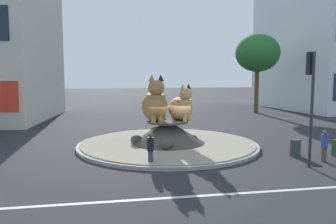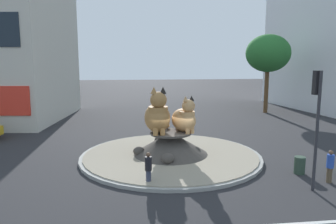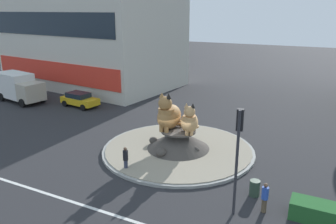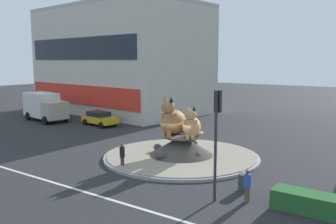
% 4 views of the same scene
% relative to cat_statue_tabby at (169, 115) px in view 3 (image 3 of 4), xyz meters
% --- Properties ---
extents(ground_plane, '(160.00, 160.00, 0.00)m').
position_rel_cat_statue_tabby_xyz_m(ground_plane, '(0.78, 0.00, -2.58)').
color(ground_plane, '#28282B').
extents(lane_centreline, '(112.00, 0.20, 0.01)m').
position_rel_cat_statue_tabby_xyz_m(lane_centreline, '(0.78, -8.58, -2.58)').
color(lane_centreline, silver).
rests_on(lane_centreline, ground).
extents(roundabout_island, '(10.84, 10.84, 1.57)m').
position_rel_cat_statue_tabby_xyz_m(roundabout_island, '(0.77, 0.01, -2.06)').
color(roundabout_island, gray).
rests_on(roundabout_island, ground).
extents(cat_statue_tabby, '(1.80, 2.84, 2.76)m').
position_rel_cat_statue_tabby_xyz_m(cat_statue_tabby, '(0.00, 0.00, 0.00)').
color(cat_statue_tabby, '#9E703D').
rests_on(cat_statue_tabby, roundabout_island).
extents(cat_statue_calico, '(1.88, 2.47, 2.21)m').
position_rel_cat_statue_tabby_xyz_m(cat_statue_calico, '(1.61, -0.00, -0.20)').
color(cat_statue_calico, tan).
rests_on(cat_statue_calico, roundabout_island).
extents(traffic_light_mast, '(0.35, 0.46, 5.39)m').
position_rel_cat_statue_tabby_xyz_m(traffic_light_mast, '(6.50, -5.67, 1.16)').
color(traffic_light_mast, '#2D2D33').
rests_on(traffic_light_mast, ground).
extents(shophouse_block, '(23.67, 15.78, 16.94)m').
position_rel_cat_statue_tabby_xyz_m(shophouse_block, '(-19.33, 15.74, 4.24)').
color(shophouse_block, beige).
rests_on(shophouse_block, ground).
extents(pedestrian_blue_shirt, '(0.34, 0.34, 1.60)m').
position_rel_cat_statue_tabby_xyz_m(pedestrian_blue_shirt, '(7.83, -4.96, -1.74)').
color(pedestrian_blue_shirt, brown).
rests_on(pedestrian_blue_shirt, ground).
extents(pedestrian_black_shirt, '(0.32, 0.32, 1.62)m').
position_rel_cat_statue_tabby_xyz_m(pedestrian_black_shirt, '(-0.83, -4.33, -1.72)').
color(pedestrian_black_shirt, '#33384C').
rests_on(pedestrian_black_shirt, ground).
extents(sedan_on_far_lane, '(4.28, 2.37, 1.48)m').
position_rel_cat_statue_tabby_xyz_m(sedan_on_far_lane, '(-13.31, 5.83, -1.80)').
color(sedan_on_far_lane, gold).
rests_on(sedan_on_far_lane, ground).
extents(delivery_box_truck, '(6.64, 3.53, 3.09)m').
position_rel_cat_statue_tabby_xyz_m(delivery_box_truck, '(-20.64, 4.48, -0.93)').
color(delivery_box_truck, '#B7AD99').
rests_on(delivery_box_truck, ground).
extents(litter_bin, '(0.56, 0.56, 0.90)m').
position_rel_cat_statue_tabby_xyz_m(litter_bin, '(7.05, -3.62, -2.13)').
color(litter_bin, '#2D4233').
rests_on(litter_bin, ground).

